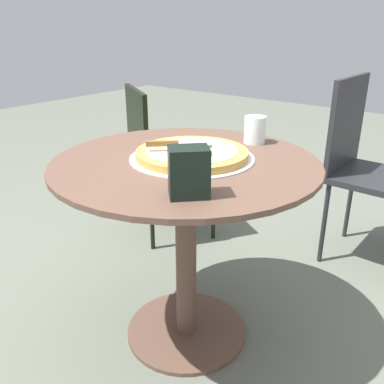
# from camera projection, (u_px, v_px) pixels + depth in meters

# --- Properties ---
(ground_plane) EXTENTS (10.00, 10.00, 0.00)m
(ground_plane) POSITION_uv_depth(u_px,v_px,m) (187.00, 331.00, 1.71)
(ground_plane) COLOR #5F6557
(patio_table) EXTENTS (0.92, 0.92, 0.74)m
(patio_table) POSITION_uv_depth(u_px,v_px,m) (186.00, 213.00, 1.50)
(patio_table) COLOR brown
(patio_table) RESTS_ON ground
(pizza_on_tray) EXTENTS (0.43, 0.43, 0.05)m
(pizza_on_tray) POSITION_uv_depth(u_px,v_px,m) (192.00, 154.00, 1.44)
(pizza_on_tray) COLOR silver
(pizza_on_tray) RESTS_ON patio_table
(pizza_server) EXTENTS (0.19, 0.18, 0.02)m
(pizza_server) POSITION_uv_depth(u_px,v_px,m) (177.00, 144.00, 1.41)
(pizza_server) COLOR silver
(pizza_server) RESTS_ON pizza_on_tray
(drinking_cup) EXTENTS (0.08, 0.08, 0.10)m
(drinking_cup) POSITION_uv_depth(u_px,v_px,m) (255.00, 130.00, 1.60)
(drinking_cup) COLOR white
(drinking_cup) RESTS_ON patio_table
(napkin_dispenser) EXTENTS (0.13, 0.13, 0.14)m
(napkin_dispenser) POSITION_uv_depth(u_px,v_px,m) (189.00, 172.00, 1.11)
(napkin_dispenser) COLOR black
(napkin_dispenser) RESTS_ON patio_table
(patio_chair_near) EXTENTS (0.58, 0.58, 0.85)m
(patio_chair_near) POSITION_uv_depth(u_px,v_px,m) (160.00, 151.00, 2.33)
(patio_chair_near) COLOR black
(patio_chair_near) RESTS_ON ground
(patio_chair_far) EXTENTS (0.42, 0.42, 0.94)m
(patio_chair_far) POSITION_uv_depth(u_px,v_px,m) (364.00, 159.00, 2.07)
(patio_chair_far) COLOR #27272A
(patio_chair_far) RESTS_ON ground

